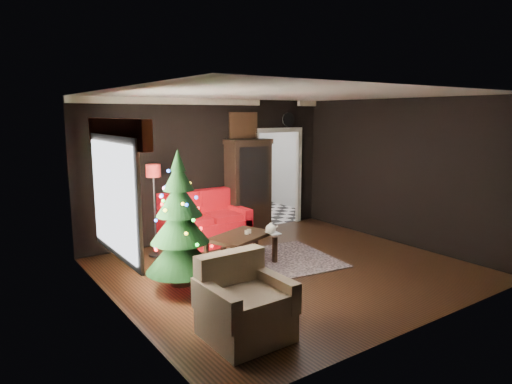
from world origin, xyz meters
TOP-DOWN VIEW (x-y plane):
  - floor at (0.00, 0.00)m, footprint 5.50×5.50m
  - ceiling at (0.00, 0.00)m, footprint 5.50×5.50m
  - wall_back at (0.00, 2.50)m, footprint 5.50×0.00m
  - wall_front at (0.00, -2.50)m, footprint 5.50×0.00m
  - wall_left at (-2.75, 0.00)m, footprint 0.00×5.50m
  - wall_right at (2.75, 0.00)m, footprint 0.00×5.50m
  - doorway at (1.70, 2.50)m, footprint 1.10×0.10m
  - left_window at (-2.71, 0.20)m, footprint 0.05×1.60m
  - valance at (-2.63, 0.20)m, footprint 0.12×2.10m
  - kitchen_floor at (1.70, 4.00)m, footprint 3.00×3.00m
  - kitchen_window at (1.70, 5.45)m, footprint 0.70×0.06m
  - rug at (-0.11, 0.45)m, footprint 2.58×2.02m
  - loveseat at (-0.40, 2.05)m, footprint 1.70×0.90m
  - curio_cabinet at (0.75, 2.27)m, footprint 0.90×0.45m
  - floor_lamp at (-1.50, 1.85)m, footprint 0.28×0.28m
  - christmas_tree at (-1.85, 0.10)m, footprint 1.29×1.29m
  - armchair at (-1.83, -1.53)m, footprint 0.92×0.92m
  - coffee_table at (-0.49, 0.65)m, footprint 1.26×1.01m
  - teapot at (-0.05, 0.40)m, footprint 0.26×0.26m
  - cup_a at (-0.31, 0.66)m, footprint 0.10×0.10m
  - cup_b at (-0.38, 0.63)m, footprint 0.09×0.09m
  - book at (-0.09, 0.40)m, footprint 0.19×0.04m
  - wall_clock at (1.95, 2.45)m, footprint 0.32×0.32m
  - painting at (0.75, 2.46)m, footprint 0.62×0.05m
  - kitchen_counter at (1.70, 5.20)m, footprint 1.80×0.60m
  - kitchen_table at (1.40, 3.70)m, footprint 0.70×0.70m

SIDE VIEW (x-z plane):
  - floor at x=0.00m, z-range 0.00..0.00m
  - kitchen_floor at x=1.70m, z-range 0.00..0.00m
  - rug at x=-0.11m, z-range 0.00..0.01m
  - coffee_table at x=-0.49m, z-range 0.01..0.51m
  - kitchen_table at x=1.40m, z-range 0.00..0.75m
  - kitchen_counter at x=1.70m, z-range 0.00..0.90m
  - armchair at x=-1.83m, z-range 0.00..0.92m
  - loveseat at x=-0.40m, z-range 0.00..1.00m
  - cup_b at x=-0.38m, z-range 0.51..0.57m
  - cup_a at x=-0.31m, z-range 0.51..0.57m
  - teapot at x=-0.05m, z-range 0.51..0.69m
  - book at x=-0.09m, z-range 0.51..0.76m
  - floor_lamp at x=-1.50m, z-range 0.02..1.64m
  - curio_cabinet at x=0.75m, z-range 0.00..1.90m
  - doorway at x=1.70m, z-range 0.00..2.10m
  - christmas_tree at x=-1.85m, z-range 0.12..1.98m
  - wall_back at x=0.00m, z-range -1.35..4.15m
  - wall_front at x=0.00m, z-range -1.35..4.15m
  - wall_left at x=-2.75m, z-range -1.35..4.15m
  - wall_right at x=2.75m, z-range -1.35..4.15m
  - left_window at x=-2.71m, z-range 0.75..2.15m
  - kitchen_window at x=1.70m, z-range 1.35..2.05m
  - painting at x=0.75m, z-range 1.99..2.51m
  - valance at x=-2.63m, z-range 2.10..2.44m
  - wall_clock at x=1.95m, z-range 2.35..2.41m
  - ceiling at x=0.00m, z-range 2.80..2.80m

